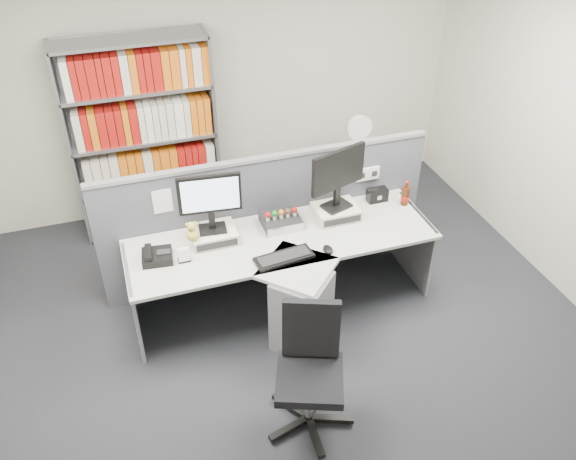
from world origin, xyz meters
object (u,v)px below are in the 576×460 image
object	(u,v)px
monitor_left	(210,198)
desk_calendar	(184,256)
cola_bottle	(405,196)
monitor_right	(338,174)
office_chair	(310,366)
shelving_unit	(144,141)
desktop_pc	(281,221)
keyboard	(284,257)
mouse	(328,250)
desk	(290,279)
desk_fan	(359,130)
filing_cabinet	(354,183)
speaker	(377,195)
desk_phone	(156,256)

from	to	relation	value
monitor_left	desk_calendar	size ratio (longest dim) A/B	4.29
cola_bottle	monitor_left	bearing A→B (deg)	179.59
monitor_right	office_chair	bearing A→B (deg)	-118.19
office_chair	shelving_unit	bearing A→B (deg)	104.10
desktop_pc	keyboard	distance (m)	0.47
monitor_right	cola_bottle	distance (m)	0.75
mouse	desk	bearing A→B (deg)	166.70
desk_fan	filing_cabinet	bearing A→B (deg)	90.00
desk_fan	monitor_right	bearing A→B (deg)	-122.53
keyboard	office_chair	xyz separation A→B (m)	(-0.12, -0.95, -0.22)
cola_bottle	desk_calendar	bearing A→B (deg)	-174.66
mouse	speaker	distance (m)	0.91
keyboard	speaker	xyz separation A→B (m)	(1.07, 0.55, 0.05)
monitor_left	cola_bottle	xyz separation A→B (m)	(1.77, -0.01, -0.32)
mouse	desk_fan	xyz separation A→B (m)	(0.90, 1.47, 0.24)
desktop_pc	mouse	xyz separation A→B (m)	(0.25, -0.48, -0.02)
keyboard	desk_fan	bearing A→B (deg)	48.76
desk_fan	monitor_left	bearing A→B (deg)	-149.83
desk_phone	cola_bottle	bearing A→B (deg)	2.83
keyboard	mouse	size ratio (longest dim) A/B	4.08
monitor_right	shelving_unit	distance (m)	2.07
speaker	desk_fan	xyz separation A→B (m)	(0.19, 0.89, 0.20)
cola_bottle	shelving_unit	size ratio (longest dim) A/B	0.12
desk	speaker	xyz separation A→B (m)	(1.01, 0.50, 0.33)
monitor_right	desktop_pc	distance (m)	0.63
speaker	cola_bottle	size ratio (longest dim) A/B	0.77
keyboard	speaker	bearing A→B (deg)	27.22
monitor_left	desk_calendar	world-z (taller)	monitor_left
desktop_pc	desk	bearing A→B (deg)	-97.11
keyboard	cola_bottle	xyz separation A→B (m)	(1.29, 0.42, 0.07)
monitor_left	desk_calendar	distance (m)	0.50
desktop_pc	office_chair	distance (m)	1.44
cola_bottle	filing_cabinet	world-z (taller)	cola_bottle
desk	monitor_right	world-z (taller)	monitor_right
desk_phone	office_chair	bearing A→B (deg)	-55.88
desk_calendar	desk_phone	bearing A→B (deg)	158.70
speaker	shelving_unit	xyz separation A→B (m)	(-1.91, 1.34, 0.19)
monitor_left	filing_cabinet	world-z (taller)	monitor_left
desktop_pc	speaker	bearing A→B (deg)	5.82
monitor_right	desktop_pc	bearing A→B (deg)	177.30
filing_cabinet	cola_bottle	bearing A→B (deg)	-89.00
speaker	filing_cabinet	xyz separation A→B (m)	(0.19, 0.89, -0.43)
monitor_right	desk_phone	bearing A→B (deg)	-175.53
cola_bottle	shelving_unit	xyz separation A→B (m)	(-2.12, 1.48, 0.17)
monitor_right	office_chair	xyz separation A→B (m)	(-0.74, -1.38, -0.63)
shelving_unit	office_chair	xyz separation A→B (m)	(0.71, -2.84, -0.46)
mouse	cola_bottle	distance (m)	1.02
desk	office_chair	bearing A→B (deg)	-100.60
desktop_pc	speaker	xyz separation A→B (m)	(0.96, 0.10, 0.02)
cola_bottle	shelving_unit	distance (m)	2.59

